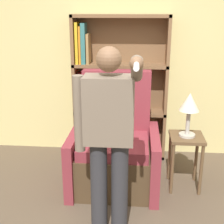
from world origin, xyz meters
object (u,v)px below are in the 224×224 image
(bookcase, at_px, (110,91))
(table_lamp, at_px, (189,106))
(side_table, at_px, (186,148))
(person_standing, at_px, (109,134))
(armchair, at_px, (115,152))

(bookcase, relative_size, table_lamp, 3.90)
(bookcase, height_order, side_table, bookcase)
(person_standing, height_order, table_lamp, person_standing)
(person_standing, bearing_deg, side_table, 46.05)
(bookcase, distance_m, side_table, 1.30)
(bookcase, relative_size, armchair, 1.47)
(side_table, bearing_deg, table_lamp, 0.00)
(bookcase, height_order, table_lamp, bookcase)
(bookcase, distance_m, person_standing, 1.62)
(bookcase, distance_m, table_lamp, 1.23)
(side_table, bearing_deg, person_standing, -133.95)
(person_standing, distance_m, table_lamp, 1.13)
(side_table, height_order, table_lamp, table_lamp)
(bookcase, height_order, person_standing, bookcase)
(side_table, relative_size, table_lamp, 1.30)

